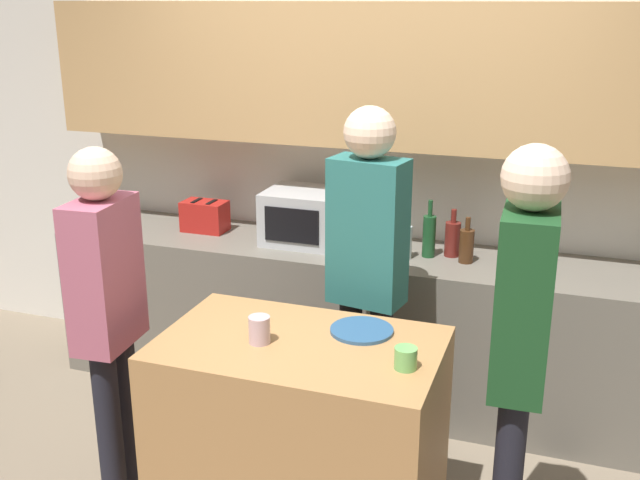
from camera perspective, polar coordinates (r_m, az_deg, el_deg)
name	(u,v)px	position (r m, az deg, el deg)	size (l,w,h in m)	color
back_wall	(377,125)	(4.24, 4.38, 8.70)	(6.40, 0.40, 2.70)	silver
back_counter	(360,323)	(4.30, 3.10, -6.37)	(3.60, 0.62, 0.89)	#6B665B
kitchen_island	(300,441)	(3.23, -1.51, -15.09)	(1.13, 0.70, 0.91)	#B27F4C
microwave	(312,217)	(4.22, -0.61, 1.76)	(0.52, 0.39, 0.30)	#B7BABC
toaster	(205,216)	(4.50, -8.77, 1.81)	(0.26, 0.16, 0.18)	#B21E19
bottle_0	(406,241)	(4.00, 6.58, -0.11)	(0.06, 0.06, 0.25)	silver
bottle_1	(429,235)	(4.04, 8.31, 0.36)	(0.07, 0.07, 0.31)	#194723
bottle_2	(453,238)	(4.07, 10.06, 0.14)	(0.08, 0.08, 0.26)	maroon
bottle_3	(467,245)	(3.99, 11.10, -0.40)	(0.08, 0.08, 0.25)	#472814
plate_on_island	(362,330)	(3.09, 3.20, -6.89)	(0.26, 0.26, 0.01)	#2D5684
cup_0	(259,330)	(2.98, -4.64, -6.83)	(0.09, 0.09, 0.11)	#C7A9B6
cup_1	(406,358)	(2.80, 6.55, -8.93)	(0.09, 0.09, 0.08)	#6EBB62
person_left	(367,260)	(3.45, 3.62, -1.50)	(0.37, 0.24, 1.77)	black
person_center	(107,304)	(3.29, -15.89, -4.69)	(0.22, 0.35, 1.66)	black
person_right	(521,336)	(2.81, 15.05, -7.10)	(0.23, 0.35, 1.76)	black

